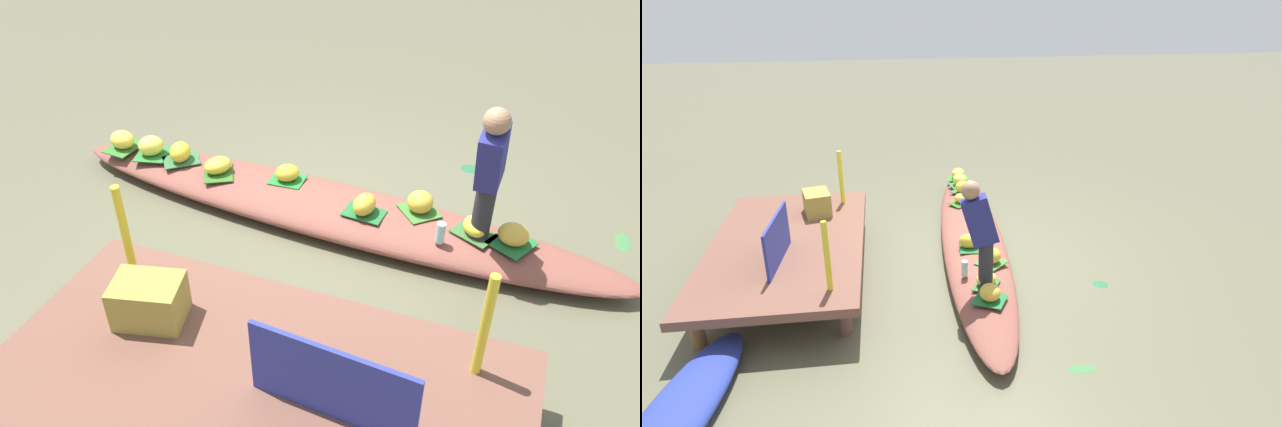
% 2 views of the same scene
% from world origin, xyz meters
% --- Properties ---
extents(canal_water, '(40.00, 40.00, 0.00)m').
position_xyz_m(canal_water, '(0.00, 0.00, 0.00)').
color(canal_water, brown).
rests_on(canal_water, ground).
extents(dock_platform, '(3.20, 1.80, 0.48)m').
position_xyz_m(dock_platform, '(-0.38, 2.32, 0.42)').
color(dock_platform, brown).
rests_on(dock_platform, ground).
extents(vendor_boat, '(5.44, 1.17, 0.25)m').
position_xyz_m(vendor_boat, '(0.00, 0.00, 0.13)').
color(vendor_boat, brown).
rests_on(vendor_boat, ground).
extents(moored_boat, '(2.49, 0.99, 0.20)m').
position_xyz_m(moored_boat, '(-2.84, 2.91, 0.10)').
color(moored_boat, navy).
rests_on(moored_boat, ground).
extents(leaf_mat_0, '(0.43, 0.43, 0.01)m').
position_xyz_m(leaf_mat_0, '(-1.64, 0.09, 0.26)').
color(leaf_mat_0, '#1E6731').
rests_on(leaf_mat_0, vendor_boat).
extents(banana_bunch_0, '(0.30, 0.28, 0.18)m').
position_xyz_m(banana_bunch_0, '(-1.64, 0.09, 0.34)').
color(banana_bunch_0, gold).
rests_on(banana_bunch_0, vendor_boat).
extents(leaf_mat_1, '(0.37, 0.27, 0.01)m').
position_xyz_m(leaf_mat_1, '(-0.39, 0.12, 0.26)').
color(leaf_mat_1, '#1E612D').
rests_on(leaf_mat_1, vendor_boat).
extents(banana_bunch_1, '(0.23, 0.28, 0.18)m').
position_xyz_m(banana_bunch_1, '(-0.39, 0.12, 0.35)').
color(banana_bunch_1, gold).
rests_on(banana_bunch_1, vendor_boat).
extents(leaf_mat_2, '(0.42, 0.46, 0.01)m').
position_xyz_m(leaf_mat_2, '(1.12, -0.03, 0.26)').
color(leaf_mat_2, '#2D611D').
rests_on(leaf_mat_2, vendor_boat).
extents(banana_bunch_2, '(0.32, 0.34, 0.15)m').
position_xyz_m(banana_bunch_2, '(1.12, -0.03, 0.33)').
color(banana_bunch_2, yellow).
rests_on(banana_bunch_2, vendor_boat).
extents(leaf_mat_3, '(0.43, 0.43, 0.01)m').
position_xyz_m(leaf_mat_3, '(-0.83, -0.09, 0.26)').
color(leaf_mat_3, '#39712C').
rests_on(leaf_mat_3, vendor_boat).
extents(banana_bunch_3, '(0.26, 0.26, 0.19)m').
position_xyz_m(banana_bunch_3, '(-0.83, -0.09, 0.35)').
color(banana_bunch_3, gold).
rests_on(banana_bunch_3, vendor_boat).
extents(leaf_mat_4, '(0.43, 0.42, 0.01)m').
position_xyz_m(leaf_mat_4, '(1.57, -0.09, 0.26)').
color(leaf_mat_4, '#316439').
rests_on(leaf_mat_4, vendor_boat).
extents(banana_bunch_4, '(0.25, 0.29, 0.19)m').
position_xyz_m(banana_bunch_4, '(1.57, -0.09, 0.35)').
color(banana_bunch_4, yellow).
rests_on(banana_bunch_4, vendor_boat).
extents(leaf_mat_5, '(0.41, 0.37, 0.01)m').
position_xyz_m(leaf_mat_5, '(-1.34, 0.07, 0.26)').
color(leaf_mat_5, '#34602F').
rests_on(leaf_mat_5, vendor_boat).
extents(banana_bunch_5, '(0.29, 0.31, 0.15)m').
position_xyz_m(banana_bunch_5, '(-1.34, 0.07, 0.33)').
color(banana_bunch_5, yellow).
rests_on(banana_bunch_5, vendor_boat).
extents(leaf_mat_6, '(0.32, 0.27, 0.01)m').
position_xyz_m(leaf_mat_6, '(0.45, -0.14, 0.26)').
color(leaf_mat_6, '#20732D').
rests_on(leaf_mat_6, vendor_boat).
extents(banana_bunch_6, '(0.30, 0.29, 0.15)m').
position_xyz_m(banana_bunch_6, '(0.45, -0.14, 0.33)').
color(banana_bunch_6, gold).
rests_on(banana_bunch_6, vendor_boat).
extents(leaf_mat_7, '(0.38, 0.39, 0.01)m').
position_xyz_m(leaf_mat_7, '(1.90, -0.09, 0.26)').
color(leaf_mat_7, '#28712E').
rests_on(leaf_mat_7, vendor_boat).
extents(banana_bunch_7, '(0.33, 0.33, 0.20)m').
position_xyz_m(banana_bunch_7, '(1.90, -0.09, 0.35)').
color(banana_bunch_7, '#E6DF51').
rests_on(banana_bunch_7, vendor_boat).
extents(leaf_mat_8, '(0.32, 0.39, 0.01)m').
position_xyz_m(leaf_mat_8, '(2.25, -0.11, 0.26)').
color(leaf_mat_8, '#337029').
rests_on(leaf_mat_8, vendor_boat).
extents(banana_bunch_8, '(0.31, 0.28, 0.18)m').
position_xyz_m(banana_bunch_8, '(2.25, -0.11, 0.35)').
color(banana_bunch_8, yellow).
rests_on(banana_bunch_8, vendor_boat).
extents(vendor_person, '(0.21, 0.42, 1.25)m').
position_xyz_m(vendor_person, '(-1.37, 0.16, 0.96)').
color(vendor_person, '#28282D').
rests_on(vendor_person, vendor_boat).
extents(water_bottle, '(0.08, 0.08, 0.18)m').
position_xyz_m(water_bottle, '(-1.09, 0.28, 0.34)').
color(water_bottle, '#A7D6DC').
rests_on(water_bottle, vendor_boat).
extents(market_banner, '(0.97, 0.10, 0.53)m').
position_xyz_m(market_banner, '(-0.88, 2.32, 0.75)').
color(market_banner, navy).
rests_on(market_banner, dock_platform).
extents(railing_post_west, '(0.06, 0.06, 0.75)m').
position_xyz_m(railing_post_west, '(-1.58, 1.72, 0.86)').
color(railing_post_west, yellow).
rests_on(railing_post_west, dock_platform).
extents(railing_post_east, '(0.06, 0.06, 0.75)m').
position_xyz_m(railing_post_east, '(0.82, 1.72, 0.86)').
color(railing_post_east, yellow).
rests_on(railing_post_east, dock_platform).
extents(produce_crate, '(0.50, 0.42, 0.31)m').
position_xyz_m(produce_crate, '(0.46, 2.04, 0.64)').
color(produce_crate, olive).
rests_on(produce_crate, dock_platform).
extents(drifting_plant_0, '(0.25, 0.25, 0.01)m').
position_xyz_m(drifting_plant_0, '(-1.09, -1.37, 0.00)').
color(drifting_plant_0, '#255E39').
rests_on(drifting_plant_0, ground).
extents(drifting_plant_1, '(0.13, 0.29, 0.01)m').
position_xyz_m(drifting_plant_1, '(-2.57, -0.62, 0.00)').
color(drifting_plant_1, '#3B6F3B').
rests_on(drifting_plant_1, ground).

